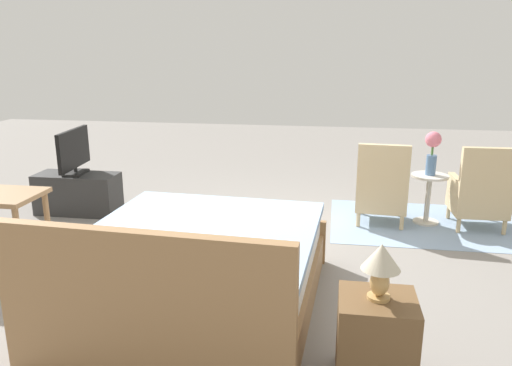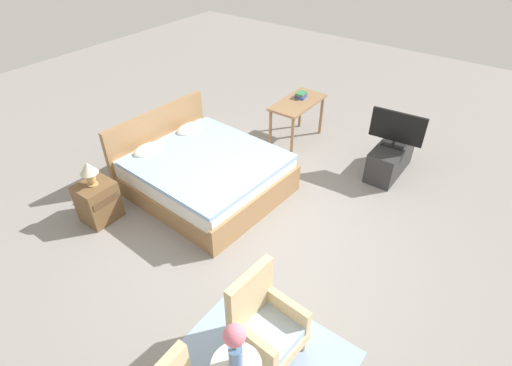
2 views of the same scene
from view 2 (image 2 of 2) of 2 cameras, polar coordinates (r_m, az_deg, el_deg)
The scene contains 10 objects.
ground_plane at distance 5.15m, azimuth 0.61°, elevation -6.46°, with size 16.00×16.00×0.00m, color gray.
bed at distance 5.66m, azimuth -7.59°, elevation 1.54°, with size 1.87×2.11×0.96m.
armchair_by_window_right at distance 3.78m, azimuth 1.21°, elevation -19.53°, with size 0.58×0.58×0.92m.
flower_vase at distance 3.13m, azimuth -3.03°, elevation -21.90°, with size 0.17×0.17×0.48m.
nightstand at distance 5.52m, azimuth -21.62°, elevation -2.48°, with size 0.44×0.41×0.54m.
table_lamp at distance 5.25m, azimuth -22.79°, elevation 1.64°, with size 0.22×0.22×0.33m.
tv_stand at distance 6.34m, azimuth 18.59°, elevation 3.31°, with size 0.96×0.40×0.47m.
tv_flatscreen at distance 6.09m, azimuth 19.51°, elevation 7.31°, with size 0.22×0.77×0.52m.
vanity_desk at distance 6.69m, azimuth 5.96°, elevation 10.71°, with size 1.04×0.52×0.73m.
book_stack at distance 6.76m, azimuth 6.46°, elevation 12.37°, with size 0.22×0.19×0.09m.
Camera 2 is at (-3.06, -2.19, 3.52)m, focal length 28.00 mm.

